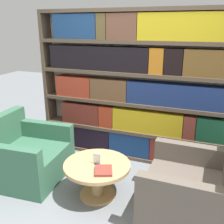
% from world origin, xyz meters
% --- Properties ---
extents(ground_plane, '(14.00, 14.00, 0.00)m').
position_xyz_m(ground_plane, '(0.00, 0.00, 0.00)').
color(ground_plane, slate).
extents(bookshelf, '(2.90, 0.30, 2.12)m').
position_xyz_m(bookshelf, '(0.03, 1.28, 1.06)').
color(bookshelf, silver).
rests_on(bookshelf, ground_plane).
extents(armchair_left, '(0.97, 0.99, 0.81)m').
position_xyz_m(armchair_left, '(-1.18, 0.22, 0.28)').
color(armchair_left, '#336047').
rests_on(armchair_left, ground_plane).
extents(armchair_right, '(0.91, 0.94, 0.81)m').
position_xyz_m(armchair_right, '(0.93, 0.22, 0.28)').
color(armchair_right, brown).
rests_on(armchair_right, ground_plane).
extents(coffee_table, '(0.76, 0.76, 0.42)m').
position_xyz_m(coffee_table, '(-0.12, 0.17, 0.30)').
color(coffee_table, tan).
rests_on(coffee_table, ground_plane).
extents(table_sign, '(0.09, 0.06, 0.13)m').
position_xyz_m(table_sign, '(-0.12, 0.17, 0.47)').
color(table_sign, black).
rests_on(table_sign, coffee_table).
extents(stray_book, '(0.25, 0.27, 0.03)m').
position_xyz_m(stray_book, '(0.01, 0.04, 0.44)').
color(stray_book, brown).
rests_on(stray_book, coffee_table).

